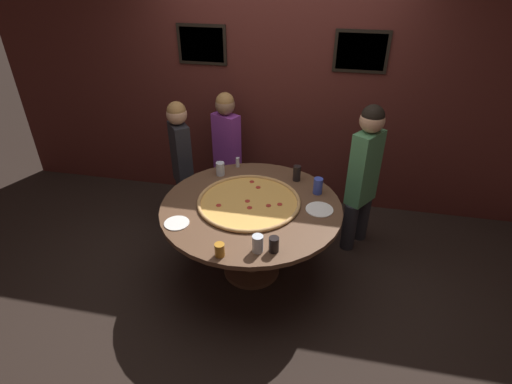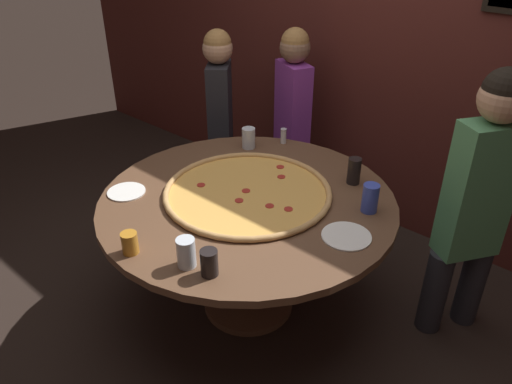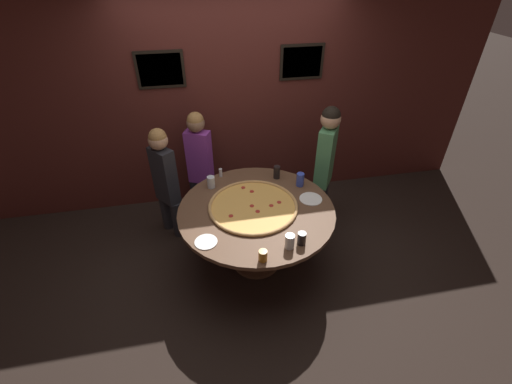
{
  "view_description": "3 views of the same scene",
  "coord_description": "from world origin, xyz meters",
  "px_view_note": "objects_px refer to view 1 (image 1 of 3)",
  "views": [
    {
      "loc": [
        0.61,
        -2.76,
        2.61
      ],
      "look_at": [
        0.04,
        0.02,
        0.86
      ],
      "focal_mm": 28.0,
      "sensor_mm": 36.0,
      "label": 1
    },
    {
      "loc": [
        1.49,
        -1.64,
        2.09
      ],
      "look_at": [
        0.07,
        -0.01,
        0.81
      ],
      "focal_mm": 35.0,
      "sensor_mm": 36.0,
      "label": 2
    },
    {
      "loc": [
        -0.51,
        -2.59,
        2.82
      ],
      "look_at": [
        -0.0,
        0.01,
        0.93
      ],
      "focal_mm": 24.0,
      "sensor_mm": 36.0,
      "label": 3
    }
  ],
  "objects_px": {
    "diner_side_right": "(227,146)",
    "drink_cup_far_right": "(220,169)",
    "drink_cup_beside_pizza": "(318,186)",
    "condiment_shaker": "(238,162)",
    "diner_centre_back": "(181,157)",
    "white_plate_left_side": "(177,223)",
    "diner_far_left": "(364,171)",
    "dining_table": "(251,218)",
    "drink_cup_front_edge": "(274,244)",
    "drink_cup_by_shaker": "(220,250)",
    "white_plate_far_back": "(319,209)",
    "giant_pizza": "(249,201)",
    "drink_cup_near_right": "(297,173)",
    "drink_cup_near_left": "(258,244)"
  },
  "relations": [
    {
      "from": "diner_far_left",
      "to": "drink_cup_near_left",
      "type": "bearing_deg",
      "value": 1.6
    },
    {
      "from": "condiment_shaker",
      "to": "diner_centre_back",
      "type": "height_order",
      "value": "diner_centre_back"
    },
    {
      "from": "dining_table",
      "to": "drink_cup_far_right",
      "type": "xyz_separation_m",
      "value": [
        -0.4,
        0.46,
        0.2
      ]
    },
    {
      "from": "white_plate_far_back",
      "to": "diner_far_left",
      "type": "distance_m",
      "value": 0.7
    },
    {
      "from": "diner_centre_back",
      "to": "diner_side_right",
      "type": "bearing_deg",
      "value": -89.51
    },
    {
      "from": "drink_cup_by_shaker",
      "to": "diner_side_right",
      "type": "relative_size",
      "value": 0.07
    },
    {
      "from": "dining_table",
      "to": "diner_side_right",
      "type": "distance_m",
      "value": 1.14
    },
    {
      "from": "drink_cup_front_edge",
      "to": "diner_side_right",
      "type": "xyz_separation_m",
      "value": [
        -0.78,
        1.57,
        -0.03
      ]
    },
    {
      "from": "giant_pizza",
      "to": "drink_cup_front_edge",
      "type": "height_order",
      "value": "drink_cup_front_edge"
    },
    {
      "from": "drink_cup_near_right",
      "to": "diner_side_right",
      "type": "relative_size",
      "value": 0.11
    },
    {
      "from": "diner_side_right",
      "to": "diner_far_left",
      "type": "bearing_deg",
      "value": -169.56
    },
    {
      "from": "diner_centre_back",
      "to": "giant_pizza",
      "type": "bearing_deg",
      "value": -166.04
    },
    {
      "from": "white_plate_far_back",
      "to": "white_plate_left_side",
      "type": "bearing_deg",
      "value": -158.86
    },
    {
      "from": "giant_pizza",
      "to": "white_plate_left_side",
      "type": "relative_size",
      "value": 4.44
    },
    {
      "from": "drink_cup_near_right",
      "to": "condiment_shaker",
      "type": "height_order",
      "value": "drink_cup_near_right"
    },
    {
      "from": "giant_pizza",
      "to": "condiment_shaker",
      "type": "height_order",
      "value": "condiment_shaker"
    },
    {
      "from": "diner_far_left",
      "to": "drink_cup_front_edge",
      "type": "bearing_deg",
      "value": 5.14
    },
    {
      "from": "dining_table",
      "to": "white_plate_far_back",
      "type": "relative_size",
      "value": 6.68
    },
    {
      "from": "giant_pizza",
      "to": "drink_cup_front_edge",
      "type": "bearing_deg",
      "value": -61.78
    },
    {
      "from": "white_plate_left_side",
      "to": "condiment_shaker",
      "type": "height_order",
      "value": "condiment_shaker"
    },
    {
      "from": "drink_cup_beside_pizza",
      "to": "diner_centre_back",
      "type": "distance_m",
      "value": 1.48
    },
    {
      "from": "giant_pizza",
      "to": "drink_cup_by_shaker",
      "type": "relative_size",
      "value": 8.78
    },
    {
      "from": "diner_far_left",
      "to": "white_plate_far_back",
      "type": "bearing_deg",
      "value": 2.11
    },
    {
      "from": "drink_cup_near_right",
      "to": "diner_centre_back",
      "type": "relative_size",
      "value": 0.11
    },
    {
      "from": "giant_pizza",
      "to": "drink_cup_beside_pizza",
      "type": "bearing_deg",
      "value": 26.08
    },
    {
      "from": "diner_side_right",
      "to": "drink_cup_far_right",
      "type": "bearing_deg",
      "value": 124.72
    },
    {
      "from": "drink_cup_near_left",
      "to": "giant_pizza",
      "type": "bearing_deg",
      "value": 108.22
    },
    {
      "from": "drink_cup_by_shaker",
      "to": "drink_cup_beside_pizza",
      "type": "xyz_separation_m",
      "value": [
        0.62,
        0.98,
        0.02
      ]
    },
    {
      "from": "condiment_shaker",
      "to": "diner_side_right",
      "type": "bearing_deg",
      "value": 119.87
    },
    {
      "from": "white_plate_left_side",
      "to": "drink_cup_by_shaker",
      "type": "bearing_deg",
      "value": -34.08
    },
    {
      "from": "drink_cup_far_right",
      "to": "white_plate_left_side",
      "type": "xyz_separation_m",
      "value": [
        -0.12,
        -0.84,
        -0.06
      ]
    },
    {
      "from": "drink_cup_near_right",
      "to": "drink_cup_beside_pizza",
      "type": "relative_size",
      "value": 0.99
    },
    {
      "from": "dining_table",
      "to": "diner_centre_back",
      "type": "relative_size",
      "value": 1.14
    },
    {
      "from": "condiment_shaker",
      "to": "drink_cup_far_right",
      "type": "bearing_deg",
      "value": -122.26
    },
    {
      "from": "white_plate_left_side",
      "to": "diner_far_left",
      "type": "bearing_deg",
      "value": 34.71
    },
    {
      "from": "drink_cup_by_shaker",
      "to": "diner_side_right",
      "type": "height_order",
      "value": "diner_side_right"
    },
    {
      "from": "white_plate_left_side",
      "to": "white_plate_far_back",
      "type": "bearing_deg",
      "value": 21.14
    },
    {
      "from": "giant_pizza",
      "to": "drink_cup_by_shaker",
      "type": "distance_m",
      "value": 0.71
    },
    {
      "from": "white_plate_left_side",
      "to": "diner_far_left",
      "type": "relative_size",
      "value": 0.14
    },
    {
      "from": "drink_cup_beside_pizza",
      "to": "condiment_shaker",
      "type": "height_order",
      "value": "drink_cup_beside_pizza"
    },
    {
      "from": "drink_cup_beside_pizza",
      "to": "condiment_shaker",
      "type": "xyz_separation_m",
      "value": [
        -0.81,
        0.34,
        -0.02
      ]
    },
    {
      "from": "drink_cup_near_left",
      "to": "white_plate_far_back",
      "type": "xyz_separation_m",
      "value": [
        0.4,
        0.62,
        -0.06
      ]
    },
    {
      "from": "drink_cup_front_edge",
      "to": "white_plate_far_back",
      "type": "relative_size",
      "value": 0.51
    },
    {
      "from": "white_plate_far_back",
      "to": "condiment_shaker",
      "type": "bearing_deg",
      "value": 144.51
    },
    {
      "from": "drink_cup_by_shaker",
      "to": "drink_cup_front_edge",
      "type": "distance_m",
      "value": 0.39
    },
    {
      "from": "giant_pizza",
      "to": "drink_cup_beside_pizza",
      "type": "relative_size",
      "value": 6.01
    },
    {
      "from": "drink_cup_far_right",
      "to": "diner_side_right",
      "type": "distance_m",
      "value": 0.57
    },
    {
      "from": "dining_table",
      "to": "drink_cup_front_edge",
      "type": "distance_m",
      "value": 0.65
    },
    {
      "from": "dining_table",
      "to": "white_plate_left_side",
      "type": "bearing_deg",
      "value": -143.94
    },
    {
      "from": "drink_cup_far_right",
      "to": "drink_cup_near_left",
      "type": "bearing_deg",
      "value": -60.98
    }
  ]
}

